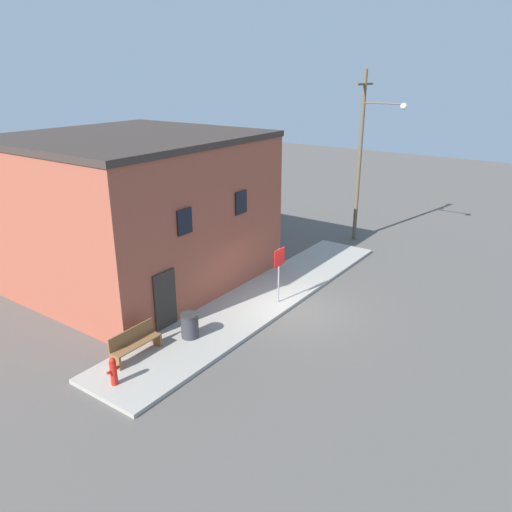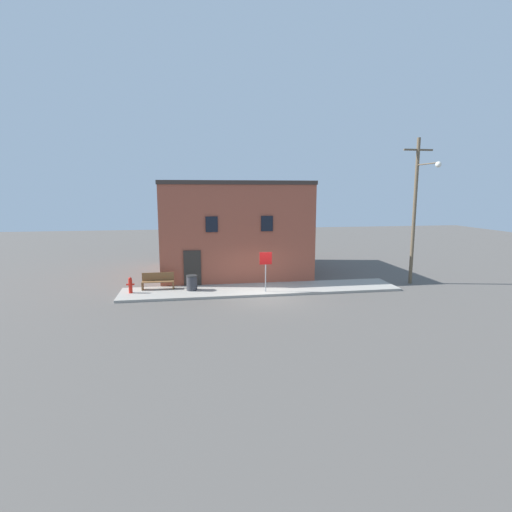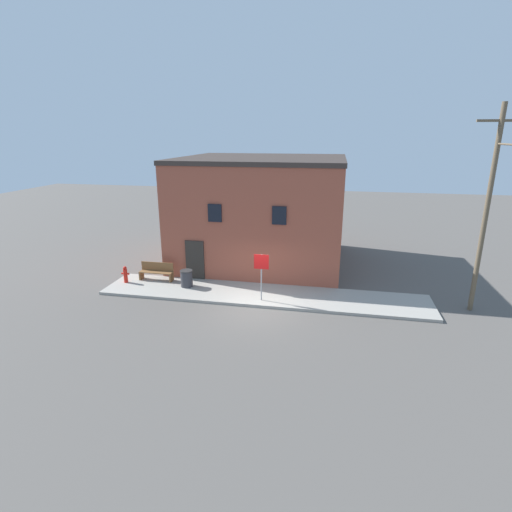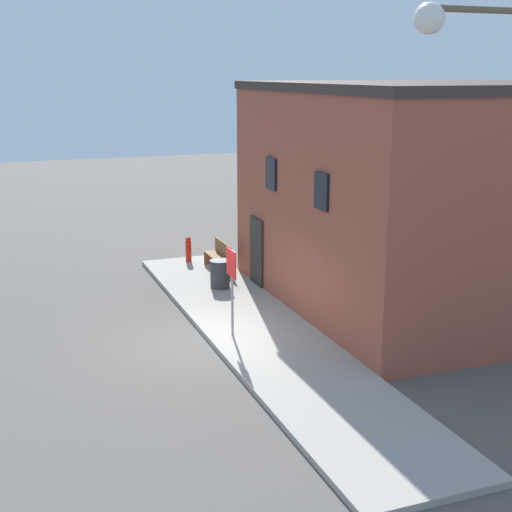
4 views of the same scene
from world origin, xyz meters
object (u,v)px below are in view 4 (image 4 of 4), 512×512
(fire_hydrant, at_px, (188,249))
(stop_sign, at_px, (232,276))
(bench, at_px, (220,256))
(trash_bin, at_px, (220,274))

(fire_hydrant, xyz_separation_m, stop_sign, (7.27, -0.90, 1.10))
(stop_sign, bearing_deg, fire_hydrant, 172.96)
(bench, bearing_deg, trash_bin, -17.81)
(fire_hydrant, relative_size, stop_sign, 0.40)
(fire_hydrant, height_order, stop_sign, stop_sign)
(fire_hydrant, distance_m, trash_bin, 3.28)
(stop_sign, xyz_separation_m, trash_bin, (-3.99, 0.98, -1.11))
(stop_sign, xyz_separation_m, bench, (-5.86, 1.58, -1.08))
(fire_hydrant, relative_size, bench, 0.49)
(fire_hydrant, height_order, trash_bin, fire_hydrant)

